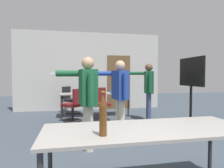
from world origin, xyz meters
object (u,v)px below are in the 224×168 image
object	(u,v)px
office_chair_side_rolled	(74,106)
office_chair_mid_tucked	(71,101)
person_right_polo	(87,95)
office_chair_far_right	(100,105)
person_far_watching	(119,90)
person_left_plaid	(148,86)
beer_bottle	(103,115)
drink_cup	(111,91)
tv_screen	(191,85)

from	to	relation	value
office_chair_side_rolled	office_chair_mid_tucked	distance (m)	1.35
person_right_polo	office_chair_mid_tucked	xyz separation A→B (m)	(-0.28, 3.51, -0.54)
office_chair_far_right	office_chair_side_rolled	bearing A→B (deg)	-4.17
office_chair_far_right	person_far_watching	bearing A→B (deg)	89.06
person_left_plaid	office_chair_mid_tucked	distance (m)	2.76
person_right_polo	office_chair_mid_tucked	size ratio (longest dim) A/B	1.77
person_right_polo	office_chair_side_rolled	bearing A→B (deg)	-0.40
person_far_watching	office_chair_mid_tucked	size ratio (longest dim) A/B	1.77
person_far_watching	person_right_polo	bearing A→B (deg)	122.21
beer_bottle	drink_cup	xyz separation A→B (m)	(0.95, 4.39, -0.14)
tv_screen	person_right_polo	size ratio (longest dim) A/B	1.08
person_right_polo	beer_bottle	bearing A→B (deg)	175.16
person_right_polo	person_left_plaid	bearing A→B (deg)	-50.42
tv_screen	beer_bottle	xyz separation A→B (m)	(-2.57, -2.58, -0.14)
tv_screen	office_chair_mid_tucked	size ratio (longest dim) A/B	1.90
beer_bottle	office_chair_far_right	bearing A→B (deg)	82.30
beer_bottle	drink_cup	world-z (taller)	beer_bottle
person_right_polo	person_far_watching	bearing A→B (deg)	-52.86
tv_screen	beer_bottle	size ratio (longest dim) A/B	4.24
person_left_plaid	drink_cup	size ratio (longest dim) A/B	15.27
person_far_watching	office_chair_far_right	xyz separation A→B (m)	(-0.20, 1.53, -0.53)
person_right_polo	beer_bottle	distance (m)	1.66
office_chair_mid_tucked	beer_bottle	xyz separation A→B (m)	(0.30, -5.17, 0.50)
tv_screen	person_far_watching	size ratio (longest dim) A/B	1.07
person_left_plaid	office_chair_far_right	distance (m)	1.47
person_right_polo	drink_cup	bearing A→B (deg)	-25.05
person_left_plaid	office_chair_side_rolled	bearing A→B (deg)	95.38
person_far_watching	office_chair_side_rolled	xyz separation A→B (m)	(-0.93, 1.48, -0.53)
person_right_polo	office_chair_mid_tucked	world-z (taller)	person_right_polo
office_chair_mid_tucked	beer_bottle	size ratio (longest dim) A/B	2.23
person_far_watching	person_left_plaid	xyz separation A→B (m)	(1.12, 1.18, 0.02)
office_chair_mid_tucked	office_chair_side_rolled	bearing A→B (deg)	36.26
tv_screen	beer_bottle	bearing A→B (deg)	-44.91
office_chair_far_right	drink_cup	bearing A→B (deg)	-138.16
tv_screen	office_chair_side_rolled	bearing A→B (deg)	-114.04
person_far_watching	person_right_polo	xyz separation A→B (m)	(-0.74, -0.68, -0.01)
person_left_plaid	office_chair_far_right	bearing A→B (deg)	88.79
person_far_watching	office_chair_far_right	distance (m)	1.64
office_chair_side_rolled	office_chair_mid_tucked	bearing A→B (deg)	50.20
person_left_plaid	beer_bottle	xyz separation A→B (m)	(-1.84, -3.52, -0.07)
office_chair_side_rolled	drink_cup	world-z (taller)	office_chair_side_rolled
tv_screen	office_chair_mid_tucked	world-z (taller)	tv_screen
office_chair_far_right	beer_bottle	size ratio (longest dim) A/B	2.28
tv_screen	beer_bottle	world-z (taller)	tv_screen
office_chair_side_rolled	drink_cup	size ratio (longest dim) A/B	8.69
office_chair_side_rolled	office_chair_mid_tucked	world-z (taller)	office_chair_side_rolled
tv_screen	beer_bottle	distance (m)	3.65
tv_screen	office_chair_side_rolled	xyz separation A→B (m)	(-2.78, 1.24, -0.63)
office_chair_side_rolled	drink_cup	distance (m)	1.34
office_chair_side_rolled	office_chair_mid_tucked	xyz separation A→B (m)	(-0.09, 1.35, -0.01)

